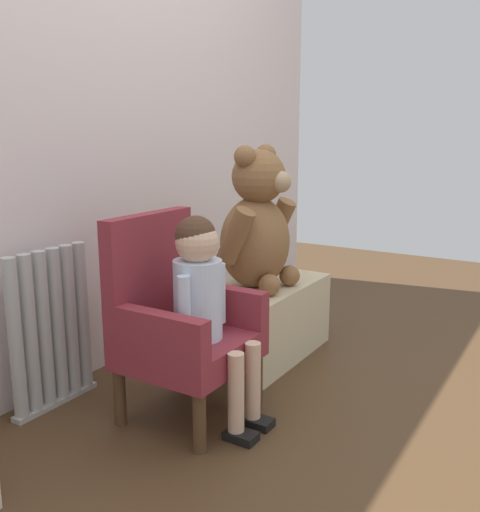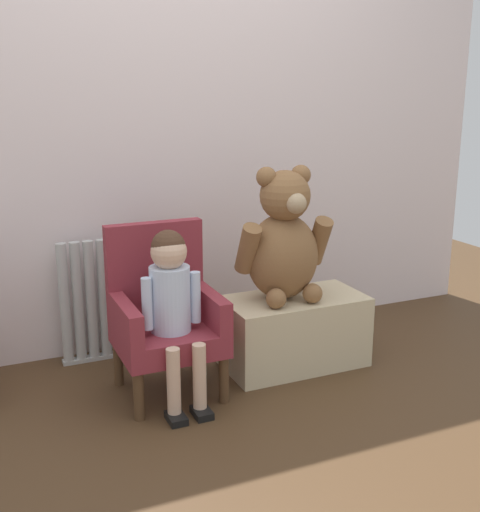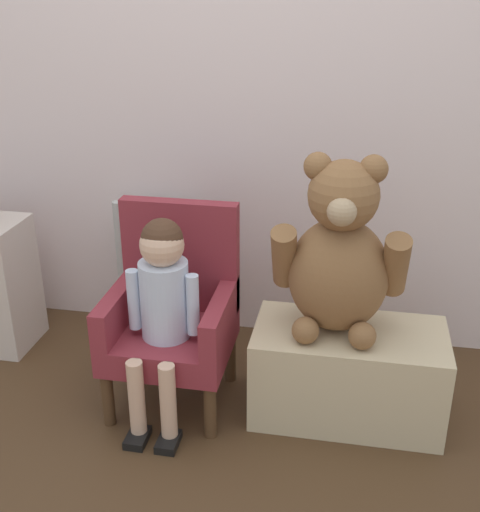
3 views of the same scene
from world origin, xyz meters
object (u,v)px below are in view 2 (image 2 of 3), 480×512
object	(u,v)px
child_figure	(172,292)
large_teddy_bear	(284,242)
radiator	(98,301)
low_bench	(294,331)
child_armchair	(164,314)

from	to	relation	value
child_figure	large_teddy_bear	size ratio (longest dim) A/B	1.19
radiator	large_teddy_bear	bearing A→B (deg)	-28.70
large_teddy_bear	low_bench	bearing A→B (deg)	-14.95
child_armchair	child_figure	distance (m)	0.18
child_armchair	large_teddy_bear	bearing A→B (deg)	0.80
radiator	large_teddy_bear	world-z (taller)	large_teddy_bear
low_bench	large_teddy_bear	xyz separation A→B (m)	(-0.06, 0.02, 0.44)
child_armchair	low_bench	bearing A→B (deg)	-0.63
radiator	child_armchair	bearing A→B (deg)	-65.32
child_armchair	child_figure	size ratio (longest dim) A/B	0.99
radiator	child_armchair	size ratio (longest dim) A/B	0.82
child_figure	large_teddy_bear	world-z (taller)	large_teddy_bear
child_armchair	low_bench	xyz separation A→B (m)	(0.64, -0.01, -0.18)
radiator	low_bench	distance (m)	0.96
child_armchair	child_figure	world-z (taller)	child_figure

